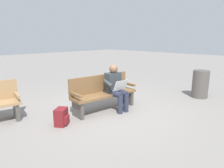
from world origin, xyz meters
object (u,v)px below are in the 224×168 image
person_seated (116,86)px  backpack (61,117)px  trash_bin (200,84)px  bench_near (103,92)px

person_seated → backpack: person_seated is taller
backpack → trash_bin: trash_bin is taller
bench_near → trash_bin: bench_near is taller
trash_bin → bench_near: bearing=-25.2°
person_seated → backpack: (1.52, -0.16, -0.44)m
bench_near → backpack: bearing=9.9°
bench_near → trash_bin: bearing=160.7°
backpack → trash_bin: (-4.20, 1.27, 0.25)m
bench_near → person_seated: bearing=135.2°
person_seated → trash_bin: size_ratio=1.37×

